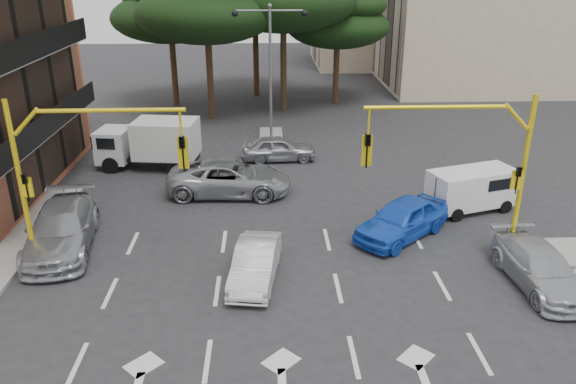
# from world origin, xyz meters

# --- Properties ---
(ground) EXTENTS (120.00, 120.00, 0.00)m
(ground) POSITION_xyz_m (0.00, 0.00, 0.00)
(ground) COLOR #28282B
(ground) RESTS_ON ground
(median_strip) EXTENTS (1.40, 6.00, 0.15)m
(median_strip) POSITION_xyz_m (0.00, 16.00, 0.07)
(median_strip) COLOR gray
(median_strip) RESTS_ON ground
(pine_left_near) EXTENTS (9.15, 9.15, 10.23)m
(pine_left_near) POSITION_xyz_m (-3.94, 21.96, 7.60)
(pine_left_near) COLOR #382616
(pine_left_near) RESTS_ON ground
(pine_left_far) EXTENTS (8.32, 8.32, 9.30)m
(pine_left_far) POSITION_xyz_m (-6.94, 25.96, 6.91)
(pine_left_far) COLOR #382616
(pine_left_far) RESTS_ON ground
(pine_right) EXTENTS (7.49, 7.49, 8.37)m
(pine_right) POSITION_xyz_m (5.06, 25.96, 6.22)
(pine_right) COLOR #382616
(pine_right) RESTS_ON ground
(signal_mast_right) EXTENTS (5.79, 0.37, 6.00)m
(signal_mast_right) POSITION_xyz_m (6.80, 1.99, 3.88)
(signal_mast_right) COLOR yellow
(signal_mast_right) RESTS_ON ground
(signal_mast_left) EXTENTS (5.79, 0.37, 6.00)m
(signal_mast_left) POSITION_xyz_m (-6.80, 1.99, 3.88)
(signal_mast_left) COLOR yellow
(signal_mast_left) RESTS_ON ground
(street_lamp_center) EXTENTS (4.16, 0.36, 7.77)m
(street_lamp_center) POSITION_xyz_m (0.00, 16.00, 5.43)
(street_lamp_center) COLOR slate
(street_lamp_center) RESTS_ON median_strip
(car_white_hatch) EXTENTS (1.88, 4.01, 1.27)m
(car_white_hatch) POSITION_xyz_m (-0.74, 0.66, 0.63)
(car_white_hatch) COLOR silver
(car_white_hatch) RESTS_ON ground
(car_blue_compact) EXTENTS (4.52, 4.28, 1.52)m
(car_blue_compact) POSITION_xyz_m (4.94, 3.66, 0.76)
(car_blue_compact) COLOR blue
(car_blue_compact) RESTS_ON ground
(car_silver_wagon) EXTENTS (3.02, 5.79, 1.60)m
(car_silver_wagon) POSITION_xyz_m (-8.00, 3.21, 0.80)
(car_silver_wagon) COLOR #999CA0
(car_silver_wagon) RESTS_ON ground
(car_silver_cross_a) EXTENTS (5.73, 2.85, 1.56)m
(car_silver_cross_a) POSITION_xyz_m (-2.03, 8.33, 0.78)
(car_silver_cross_a) COLOR #989BA0
(car_silver_cross_a) RESTS_ON ground
(car_silver_cross_b) EXTENTS (4.05, 1.79, 1.36)m
(car_silver_cross_b) POSITION_xyz_m (0.37, 13.00, 0.68)
(car_silver_cross_b) COLOR #96999E
(car_silver_cross_b) RESTS_ON ground
(car_silver_parked) EXTENTS (2.12, 4.61, 1.30)m
(car_silver_parked) POSITION_xyz_m (8.70, -0.06, 0.65)
(car_silver_parked) COLOR #AEB1B6
(car_silver_parked) RESTS_ON ground
(van_white) EXTENTS (4.05, 2.74, 1.86)m
(van_white) POSITION_xyz_m (8.50, 6.08, 0.93)
(van_white) COLOR white
(van_white) RESTS_ON ground
(box_truck_a) EXTENTS (5.45, 2.82, 2.57)m
(box_truck_a) POSITION_xyz_m (-6.37, 12.07, 1.28)
(box_truck_a) COLOR silver
(box_truck_a) RESTS_ON ground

